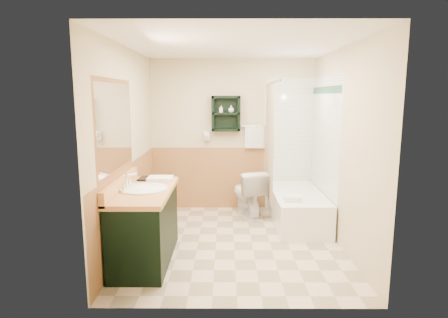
{
  "coord_description": "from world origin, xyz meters",
  "views": [
    {
      "loc": [
        -0.1,
        -4.48,
        1.82
      ],
      "look_at": [
        -0.12,
        0.2,
        1.03
      ],
      "focal_mm": 30.0,
      "sensor_mm": 36.0,
      "label": 1
    }
  ],
  "objects_px": {
    "bathtub": "(297,208)",
    "toilet": "(248,193)",
    "vanity_book": "(139,170)",
    "soap_bottle_b": "(231,110)",
    "soap_bottle_a": "(221,111)",
    "wall_shelf": "(226,113)",
    "vanity": "(145,225)",
    "hair_dryer": "(207,136)"
  },
  "relations": [
    {
      "from": "vanity",
      "to": "bathtub",
      "type": "relative_size",
      "value": 0.86
    },
    {
      "from": "wall_shelf",
      "to": "hair_dryer",
      "type": "xyz_separation_m",
      "value": [
        -0.3,
        0.02,
        -0.35
      ]
    },
    {
      "from": "wall_shelf",
      "to": "soap_bottle_b",
      "type": "distance_m",
      "value": 0.1
    },
    {
      "from": "soap_bottle_a",
      "to": "soap_bottle_b",
      "type": "height_order",
      "value": "soap_bottle_b"
    },
    {
      "from": "wall_shelf",
      "to": "vanity",
      "type": "height_order",
      "value": "wall_shelf"
    },
    {
      "from": "wall_shelf",
      "to": "toilet",
      "type": "relative_size",
      "value": 0.76
    },
    {
      "from": "bathtub",
      "to": "vanity",
      "type": "bearing_deg",
      "value": -147.1
    },
    {
      "from": "wall_shelf",
      "to": "toilet",
      "type": "bearing_deg",
      "value": -46.98
    },
    {
      "from": "vanity",
      "to": "soap_bottle_b",
      "type": "relative_size",
      "value": 11.32
    },
    {
      "from": "wall_shelf",
      "to": "soap_bottle_b",
      "type": "xyz_separation_m",
      "value": [
        0.08,
        -0.01,
        0.06
      ]
    },
    {
      "from": "hair_dryer",
      "to": "soap_bottle_b",
      "type": "height_order",
      "value": "soap_bottle_b"
    },
    {
      "from": "vanity",
      "to": "bathtub",
      "type": "distance_m",
      "value": 2.29
    },
    {
      "from": "bathtub",
      "to": "soap_bottle_b",
      "type": "distance_m",
      "value": 1.8
    },
    {
      "from": "vanity_book",
      "to": "soap_bottle_b",
      "type": "distance_m",
      "value": 1.94
    },
    {
      "from": "soap_bottle_a",
      "to": "toilet",
      "type": "bearing_deg",
      "value": -40.82
    },
    {
      "from": "toilet",
      "to": "soap_bottle_a",
      "type": "distance_m",
      "value": 1.35
    },
    {
      "from": "vanity_book",
      "to": "soap_bottle_b",
      "type": "bearing_deg",
      "value": 55.7
    },
    {
      "from": "hair_dryer",
      "to": "soap_bottle_a",
      "type": "distance_m",
      "value": 0.45
    },
    {
      "from": "vanity_book",
      "to": "soap_bottle_b",
      "type": "relative_size",
      "value": 2.08
    },
    {
      "from": "hair_dryer",
      "to": "vanity",
      "type": "height_order",
      "value": "hair_dryer"
    },
    {
      "from": "soap_bottle_b",
      "to": "wall_shelf",
      "type": "bearing_deg",
      "value": 176.48
    },
    {
      "from": "vanity",
      "to": "soap_bottle_b",
      "type": "distance_m",
      "value": 2.47
    },
    {
      "from": "vanity",
      "to": "toilet",
      "type": "bearing_deg",
      "value": 51.89
    },
    {
      "from": "hair_dryer",
      "to": "vanity_book",
      "type": "height_order",
      "value": "hair_dryer"
    },
    {
      "from": "wall_shelf",
      "to": "vanity_book",
      "type": "height_order",
      "value": "wall_shelf"
    },
    {
      "from": "vanity_book",
      "to": "soap_bottle_b",
      "type": "xyz_separation_m",
      "value": [
        1.14,
        1.42,
        0.68
      ]
    },
    {
      "from": "toilet",
      "to": "soap_bottle_b",
      "type": "xyz_separation_m",
      "value": [
        -0.25,
        0.35,
        1.25
      ]
    },
    {
      "from": "bathtub",
      "to": "vanity_book",
      "type": "height_order",
      "value": "vanity_book"
    },
    {
      "from": "toilet",
      "to": "vanity",
      "type": "bearing_deg",
      "value": 34.04
    },
    {
      "from": "toilet",
      "to": "soap_bottle_a",
      "type": "relative_size",
      "value": 6.37
    },
    {
      "from": "wall_shelf",
      "to": "vanity_book",
      "type": "relative_size",
      "value": 2.33
    },
    {
      "from": "hair_dryer",
      "to": "vanity",
      "type": "distance_m",
      "value": 2.19
    },
    {
      "from": "hair_dryer",
      "to": "vanity",
      "type": "xyz_separation_m",
      "value": [
        -0.59,
        -1.95,
        -0.79
      ]
    },
    {
      "from": "bathtub",
      "to": "vanity_book",
      "type": "bearing_deg",
      "value": -160.42
    },
    {
      "from": "vanity",
      "to": "soap_bottle_b",
      "type": "height_order",
      "value": "soap_bottle_b"
    },
    {
      "from": "toilet",
      "to": "soap_bottle_b",
      "type": "distance_m",
      "value": 1.33
    },
    {
      "from": "vanity_book",
      "to": "soap_bottle_a",
      "type": "height_order",
      "value": "soap_bottle_a"
    },
    {
      "from": "bathtub",
      "to": "toilet",
      "type": "bearing_deg",
      "value": 154.69
    },
    {
      "from": "hair_dryer",
      "to": "bathtub",
      "type": "height_order",
      "value": "hair_dryer"
    },
    {
      "from": "wall_shelf",
      "to": "vanity_book",
      "type": "distance_m",
      "value": 1.88
    },
    {
      "from": "hair_dryer",
      "to": "toilet",
      "type": "relative_size",
      "value": 0.33
    },
    {
      "from": "toilet",
      "to": "soap_bottle_b",
      "type": "bearing_deg",
      "value": -72.2
    }
  ]
}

